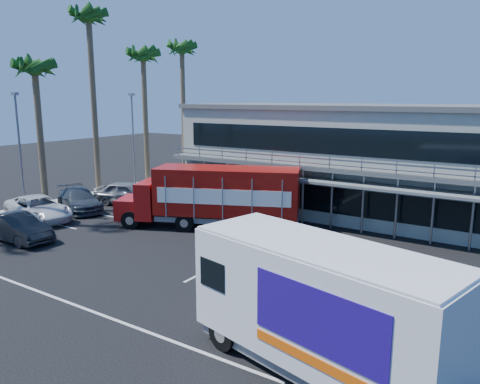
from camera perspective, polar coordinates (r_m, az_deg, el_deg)
The scene contains 16 objects.
ground at distance 23.17m, azimuth -7.47°, elevation -8.26°, with size 120.00×120.00×0.00m, color black.
building at distance 33.61m, azimuth 13.34°, elevation 4.12°, with size 22.40×12.00×7.30m.
curb_strip at distance 37.75m, azimuth -18.89°, elevation -0.92°, with size 3.00×32.00×0.16m, color #A5A399.
palm_c at distance 35.16m, azimuth -23.71°, elevation 12.87°, with size 2.80×2.80×10.75m.
palm_d at distance 38.68m, azimuth -17.91°, elevation 18.41°, with size 2.80×2.80×14.75m.
palm_e at distance 41.45m, azimuth -11.71°, elevation 15.12°, with size 2.80×2.80×12.25m.
palm_f at distance 45.84m, azimuth -7.08°, elevation 16.02°, with size 2.80×2.80×13.25m.
light_pole_near at distance 33.62m, azimuth -25.26°, elevation 4.79°, with size 0.50×0.25×8.09m.
light_pole_far at distance 39.74m, azimuth -12.88°, elevation 6.46°, with size 0.50×0.25×8.09m.
red_truck at distance 28.00m, azimuth -3.07°, elevation -0.38°, with size 11.10×6.63×3.70m.
white_van at distance 13.68m, azimuth 9.70°, elevation -13.59°, with size 8.24×4.44×3.83m.
parked_car_a at distance 28.76m, azimuth -24.76°, elevation -3.70°, with size 1.85×4.59×1.56m, color #A6A9AD.
parked_car_b at distance 28.51m, azimuth -25.60°, elevation -3.93°, with size 1.62×4.65×1.53m, color black.
parked_car_c at distance 32.70m, azimuth -23.37°, elevation -1.85°, with size 2.59×5.61×1.56m, color silver.
parked_car_d at distance 34.47m, azimuth -19.01°, elevation -0.90°, with size 2.15×5.28×1.53m, color #323A43.
parked_car_e at distance 35.39m, azimuth -13.50°, elevation -0.13°, with size 2.01×4.99×1.70m, color gray.
Camera 1 is at (14.37, -16.42, 7.80)m, focal length 35.00 mm.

